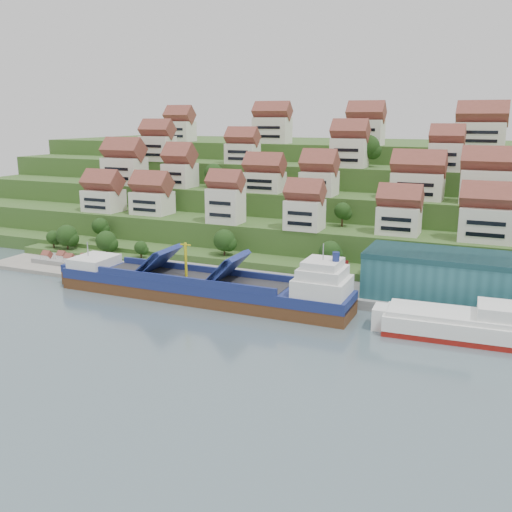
% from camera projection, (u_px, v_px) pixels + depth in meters
% --- Properties ---
extents(ground, '(300.00, 300.00, 0.00)m').
position_uv_depth(ground, '(249.00, 308.00, 123.87)').
color(ground, slate).
rests_on(ground, ground).
extents(quay, '(180.00, 14.00, 2.20)m').
position_uv_depth(quay, '(356.00, 295.00, 129.13)').
color(quay, gray).
rests_on(quay, ground).
extents(pebble_beach, '(45.00, 20.00, 1.00)m').
position_uv_depth(pebble_beach, '(75.00, 265.00, 157.09)').
color(pebble_beach, gray).
rests_on(pebble_beach, ground).
extents(hillside, '(260.00, 128.00, 31.00)m').
position_uv_depth(hillside, '(363.00, 198.00, 213.43)').
color(hillside, '#2D4C1E').
rests_on(hillside, ground).
extents(hillside_village, '(155.68, 64.78, 29.12)m').
position_uv_depth(hillside_village, '(336.00, 172.00, 170.98)').
color(hillside_village, silver).
rests_on(hillside_village, ground).
extents(hillside_trees, '(138.15, 62.21, 31.39)m').
position_uv_depth(hillside_trees, '(270.00, 200.00, 164.76)').
color(hillside_trees, '#1F4115').
rests_on(hillside_trees, ground).
extents(flagpole, '(1.28, 0.16, 8.00)m').
position_uv_depth(flagpole, '(343.00, 275.00, 124.05)').
color(flagpole, gray).
rests_on(flagpole, quay).
extents(beach_huts, '(14.40, 3.70, 2.20)m').
position_uv_depth(beach_huts, '(66.00, 260.00, 156.38)').
color(beach_huts, white).
rests_on(beach_huts, pebble_beach).
extents(cargo_ship, '(69.55, 11.00, 15.31)m').
position_uv_depth(cargo_ship, '(208.00, 288.00, 127.71)').
color(cargo_ship, '#55311A').
rests_on(cargo_ship, ground).
extents(second_ship, '(27.42, 11.45, 7.80)m').
position_uv_depth(second_ship, '(461.00, 325.00, 106.70)').
color(second_ship, maroon).
rests_on(second_ship, ground).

